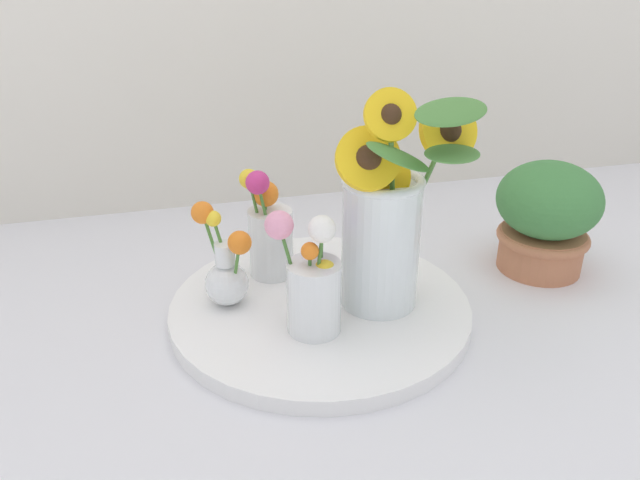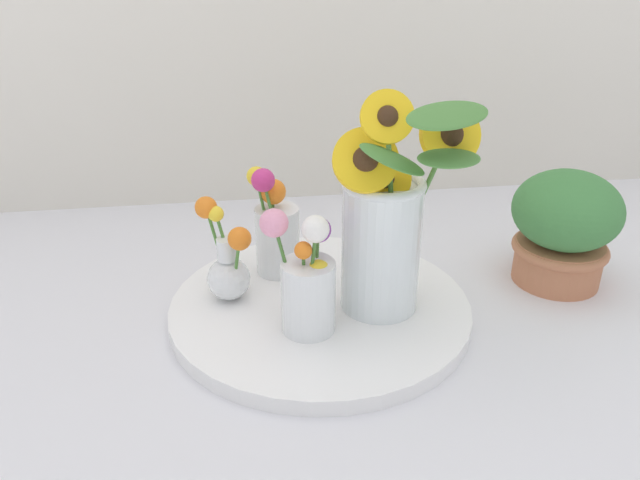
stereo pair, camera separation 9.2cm
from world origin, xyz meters
name	(u,v)px [view 2 (the right image)]	position (x,y,z in m)	size (l,w,h in m)	color
ground_plane	(337,342)	(0.00, 0.00, 0.00)	(6.00, 6.00, 0.00)	silver
serving_tray	(320,308)	(-0.01, 0.08, 0.01)	(0.47, 0.47, 0.02)	white
mason_jar_sunflowers	(386,227)	(0.08, 0.05, 0.16)	(0.22, 0.21, 0.34)	silver
vase_small_center	(307,282)	(-0.04, 0.01, 0.10)	(0.10, 0.08, 0.18)	white
vase_bulb_right	(227,264)	(-0.15, 0.11, 0.08)	(0.08, 0.08, 0.16)	white
vase_small_back	(276,229)	(-0.07, 0.18, 0.10)	(0.08, 0.08, 0.19)	white
potted_plant	(564,226)	(0.40, 0.13, 0.10)	(0.18, 0.18, 0.20)	#B7704C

